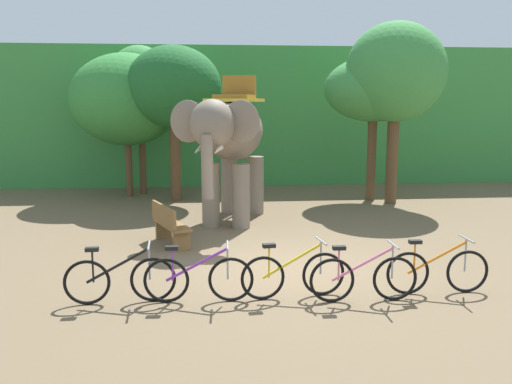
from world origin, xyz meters
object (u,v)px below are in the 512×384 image
tree_right (374,90)px  bike_orange (438,271)px  elephant (231,137)px  tree_center_right (174,88)px  bike_yellow (293,274)px  tree_center_left (396,73)px  tree_far_right (126,100)px  bike_black (120,279)px  bike_purple (198,278)px  tree_far_left (140,85)px  bike_pink (363,278)px  wooden_bench (169,223)px

tree_right → bike_orange: (-1.50, -8.47, -3.07)m
tree_right → elephant: size_ratio=1.06×
tree_center_right → bike_yellow: bearing=-75.6°
tree_center_left → bike_yellow: bearing=-118.9°
tree_far_right → bike_orange: (6.21, -9.84, -2.77)m
tree_right → tree_center_left: bearing=-54.4°
bike_black → tree_center_left: bearing=48.0°
bike_purple → elephant: bearing=81.9°
tree_center_right → bike_yellow: tree_center_right is taller
tree_center_right → bike_black: 9.42m
tree_far_right → bike_black: 10.24m
tree_far_left → bike_pink: 11.97m
bike_pink → bike_purple: bearing=175.1°
elephant → tree_far_right: bearing=126.5°
wooden_bench → tree_center_right: bearing=91.3°
tree_far_left → bike_purple: size_ratio=2.87×
tree_far_left → bike_orange: tree_far_left is taller
bike_yellow → bike_orange: same height
tree_far_left → tree_center_left: bearing=-17.9°
tree_center_right → bike_yellow: size_ratio=2.81×
bike_yellow → bike_pink: (1.06, -0.28, 0.00)m
bike_purple → bike_pink: bearing=-4.9°
tree_far_left → bike_orange: 12.32m
bike_black → bike_yellow: (2.70, -0.01, 0.00)m
elephant → bike_pink: bearing=-73.2°
tree_right → bike_black: tree_right is taller
tree_far_left → bike_pink: size_ratio=2.87×
tree_far_left → bike_purple: 11.05m
tree_right → tree_far_left: bearing=165.6°
tree_center_right → wooden_bench: size_ratio=3.10×
tree_center_right → bike_yellow: 9.69m
bike_black → wooden_bench: size_ratio=1.11×
tree_center_left → bike_orange: 8.82m
bike_black → tree_far_left: bearing=94.2°
tree_center_right → tree_center_left: size_ratio=0.88×
bike_pink → bike_orange: same height
tree_far_right → elephant: size_ratio=1.09×
elephant → wooden_bench: bearing=-124.8°
tree_center_right → bike_orange: (4.65, -8.92, -3.13)m
tree_far_left → tree_far_right: bearing=-126.7°
elephant → bike_purple: elephant is taller
tree_center_left → wooden_bench: 8.54m
bike_yellow → tree_center_right: bearing=104.4°
tree_far_left → tree_center_left: size_ratio=0.90×
tree_center_left → tree_far_left: bearing=162.1°
elephant → tree_far_left: bearing=120.1°
tree_far_right → tree_center_right: bearing=-30.4°
tree_far_left → tree_right: 7.57m
bike_yellow → bike_pink: bearing=-14.6°
elephant → bike_pink: 6.35m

